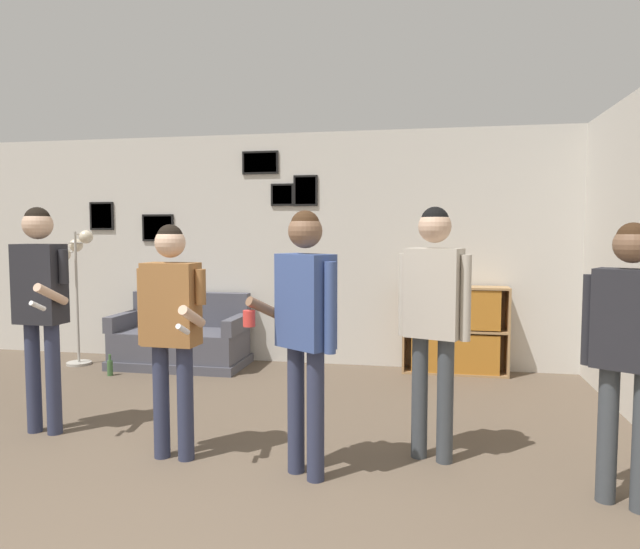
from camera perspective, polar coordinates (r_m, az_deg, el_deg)
The scene contains 10 objects.
wall_back at distance 6.73m, azimuth -1.86°, elevation 2.60°, with size 8.59×0.08×2.70m.
couch at distance 6.87m, azimuth -13.64°, elevation -6.50°, with size 1.51×0.80×0.83m.
bookshelf at distance 6.44m, azimuth 13.33°, elevation -5.44°, with size 1.13×0.30×0.96m.
floor_lamp at distance 7.18m, azimuth -23.21°, elevation 0.52°, with size 0.36×0.40×1.57m.
person_player_foreground_left at distance 4.83m, azimuth -26.21°, elevation -1.80°, with size 0.50×0.48×1.74m.
person_player_foreground_center at distance 3.98m, azimuth -14.64°, elevation -4.17°, with size 0.50×0.45×1.60m.
person_watcher_holding_cup at distance 3.56m, azimuth -1.52°, elevation -4.02°, with size 0.58×0.37×1.69m.
person_spectator_near_bookshelf at distance 3.90m, azimuth 11.30°, elevation -3.04°, with size 0.48×0.31×1.72m.
person_spectator_far_right at distance 3.61m, azimuth 28.51°, elevation -5.41°, with size 0.44×0.36×1.61m.
bottle_on_floor at distance 6.64m, azimuth -20.26°, elevation -8.70°, with size 0.06×0.06×0.23m.
Camera 1 is at (1.46, -2.31, 1.55)m, focal length 32.00 mm.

